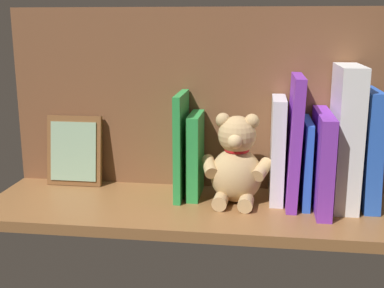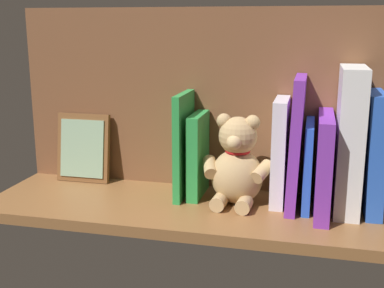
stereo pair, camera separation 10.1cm
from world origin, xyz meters
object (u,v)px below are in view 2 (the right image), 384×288
at_px(dictionary_thick_white, 349,140).
at_px(picture_frame_leaning, 83,148).
at_px(teddy_bear, 237,165).
at_px(book_0, 373,153).

xyz_separation_m(dictionary_thick_white, picture_frame_leaning, (0.59, -0.05, -0.06)).
xyz_separation_m(dictionary_thick_white, teddy_bear, (0.22, 0.01, -0.06)).
height_order(dictionary_thick_white, picture_frame_leaning, dictionary_thick_white).
height_order(book_0, picture_frame_leaning, book_0).
height_order(book_0, dictionary_thick_white, dictionary_thick_white).
bearing_deg(picture_frame_leaning, dictionary_thick_white, 174.83).
bearing_deg(teddy_bear, picture_frame_leaning, -6.81).
distance_m(book_0, teddy_bear, 0.27).
distance_m(teddy_bear, picture_frame_leaning, 0.38).
xyz_separation_m(teddy_bear, picture_frame_leaning, (0.37, -0.07, -0.00)).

